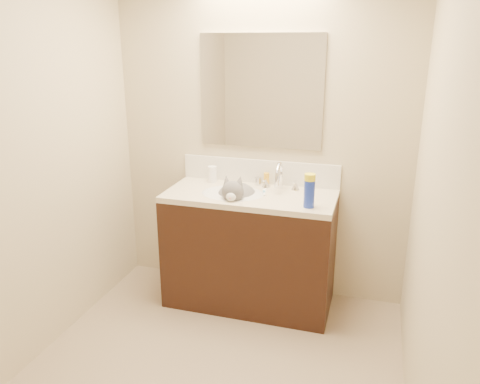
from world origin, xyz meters
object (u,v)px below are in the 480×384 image
Objects in this scene: basin at (233,202)px; cat at (236,197)px; silver_jar at (258,181)px; spray_can at (309,193)px; pill_bottle at (212,174)px; amber_bottle at (266,179)px; vanity_cabinet at (250,251)px; faucet at (280,179)px.

cat reaches higher than basin.
silver_jar is 0.58m from spray_can.
pill_bottle is 2.13× the size of silver_jar.
spray_can is at bearing -44.91° from amber_bottle.
basin is (-0.12, -0.03, 0.38)m from vanity_cabinet.
faucet is 1.47× the size of spray_can.
amber_bottle reaches higher than vanity_cabinet.
pill_bottle is 0.64× the size of spray_can.
faucet reaches higher than pill_bottle.
silver_jar is at bearing 157.02° from faucet.
pill_bottle is at bearing 155.91° from spray_can.
spray_can is (0.54, -0.14, 0.12)m from cat.
amber_bottle is at bearing 135.09° from spray_can.
spray_can reaches higher than pill_bottle.
basin is 1.06× the size of cat.
silver_jar is at bearing 61.45° from cat.
spray_can is (0.79, -0.35, 0.03)m from pill_bottle.
basin is at bearing -150.88° from faucet.
silver_jar is at bearing 4.29° from pill_bottle.
vanity_cabinet is 20.99× the size of silver_jar.
vanity_cabinet is at bearing -28.16° from pill_bottle.
pill_bottle is at bearing 136.63° from basin.
spray_can is (0.56, -0.14, 0.16)m from basin.
faucet is 4.90× the size of silver_jar.
faucet reaches higher than cat.
faucet is 0.20m from silver_jar.
amber_bottle is at bearing 2.48° from pill_bottle.
amber_bottle is at bearing 47.95° from cat.
vanity_cabinet is at bearing -142.71° from faucet.
cat is at bearing -165.24° from vanity_cabinet.
pill_bottle reaches higher than vanity_cabinet.
cat is at bearing 11.08° from basin.
silver_jar is at bearing 90.23° from vanity_cabinet.
silver_jar is at bearing 173.14° from amber_bottle.
pill_bottle is at bearing 151.84° from vanity_cabinet.
vanity_cabinet is 0.52m from silver_jar.
faucet is 0.53m from pill_bottle.
cat is 3.46× the size of pill_bottle.
spray_can reaches higher than amber_bottle.
faucet is 0.34m from cat.
basin is 7.87× the size of silver_jar.
spray_can is (0.44, -0.38, 0.07)m from silver_jar.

